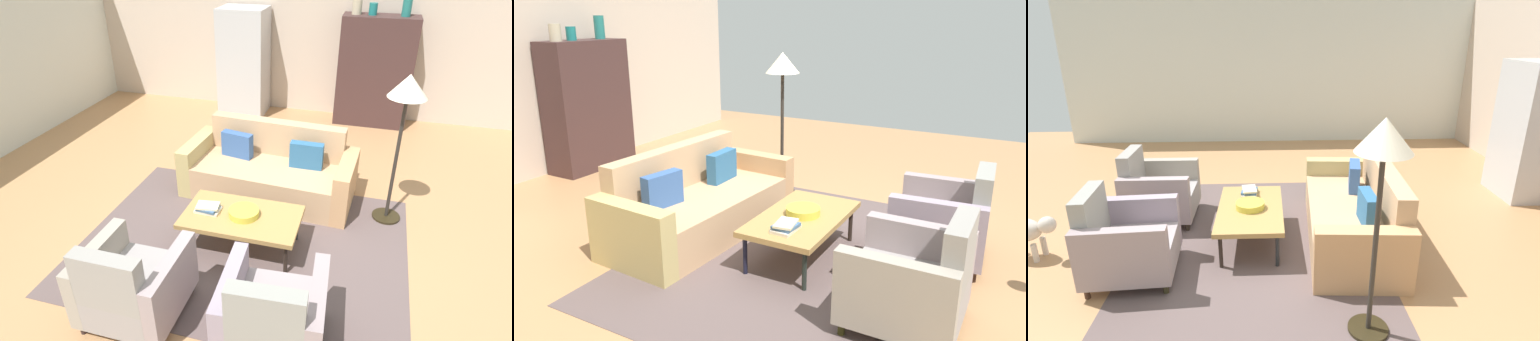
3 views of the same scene
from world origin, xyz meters
The scene contains 15 objects.
ground_plane centered at (0.00, 0.00, 0.00)m, with size 10.77×10.77×0.00m, color #B18053.
wall_back centered at (0.00, 3.98, 1.40)m, with size 8.97×0.12×2.80m, color beige.
area_rug centered at (-0.35, -0.20, 0.00)m, with size 3.40×2.60×0.01m, color #5C4C4B.
couch centered at (-0.34, 0.94, 0.29)m, with size 2.15×1.03×0.86m.
coffee_table centered at (-0.35, -0.25, 0.37)m, with size 1.20×0.70×0.41m.
armchair_left centered at (-0.95, -1.42, 0.34)m, with size 0.80×0.80×0.88m.
armchair_right centered at (0.26, -1.42, 0.34)m, with size 0.85×0.85×0.88m.
fruit_bowl centered at (-0.32, -0.25, 0.44)m, with size 0.31×0.31×0.07m, color gold.
book_stack centered at (-0.71, -0.27, 0.44)m, with size 0.26×0.19×0.08m.
cabinet centered at (0.76, 3.64, 0.90)m, with size 1.20×0.51×1.80m.
vase_tall centered at (0.36, 3.63, 1.91)m, with size 0.15×0.15×0.22m, color #BAAD8F.
vase_round centered at (0.61, 3.63, 1.89)m, with size 0.13×0.13×0.18m, color #196E6D.
vase_small centered at (1.11, 3.63, 1.96)m, with size 0.14×0.14×0.32m, color #216F69.
refrigerator centered at (-1.49, 3.53, 0.93)m, with size 0.80×0.73×1.85m.
floor_lamp centered at (1.12, 0.72, 1.44)m, with size 0.40×0.40×1.72m.
Camera 1 is at (0.78, -3.68, 2.94)m, focal length 30.08 mm.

